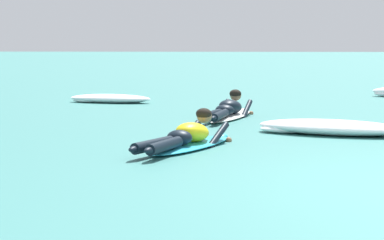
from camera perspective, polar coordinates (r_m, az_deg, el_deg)
ground_plane at (r=17.57m, az=10.22°, el=1.36°), size 120.00×120.00×0.00m
surfer_near at (r=10.00m, az=-0.34°, el=-1.35°), size 1.36×2.38×0.55m
surfer_far at (r=13.70m, az=2.70°, el=0.68°), size 1.09×2.64×0.55m
whitewater_mid_right at (r=17.11m, az=-6.12°, el=1.59°), size 1.96×0.98×0.19m
whitewater_back at (r=11.64m, az=10.36°, el=-0.56°), size 2.36×1.50×0.22m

